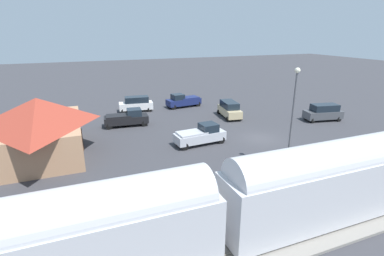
{
  "coord_description": "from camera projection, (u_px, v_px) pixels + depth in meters",
  "views": [
    {
      "loc": [
        -25.69,
        18.42,
        11.43
      ],
      "look_at": [
        3.5,
        6.77,
        1.0
      ],
      "focal_mm": 27.37,
      "sensor_mm": 36.0,
      "label": 1
    }
  ],
  "objects": [
    {
      "name": "ground_plane",
      "position": [
        260.0,
        139.0,
        32.72
      ],
      "size": [
        200.0,
        200.0,
        0.0
      ],
      "primitive_type": "plane",
      "color": "#38383D"
    },
    {
      "name": "railway_track",
      "position": [
        375.0,
        202.0,
        20.36
      ],
      "size": [
        4.8,
        70.0,
        0.3
      ],
      "color": "gray",
      "rests_on": "ground"
    },
    {
      "name": "platform",
      "position": [
        330.0,
        177.0,
        23.86
      ],
      "size": [
        3.2,
        46.0,
        0.3
      ],
      "color": "#A8A399",
      "rests_on": "ground"
    },
    {
      "name": "passenger_train",
      "position": [
        33.0,
        248.0,
        12.14
      ],
      "size": [
        2.93,
        51.25,
        4.98
      ],
      "color": "silver",
      "rests_on": "railway_track"
    },
    {
      "name": "station_building",
      "position": [
        40.0,
        126.0,
        27.59
      ],
      "size": [
        11.58,
        7.81,
        5.63
      ],
      "color": "tan",
      "rests_on": "ground"
    },
    {
      "name": "pedestrian_on_platform",
      "position": [
        378.0,
        153.0,
        25.67
      ],
      "size": [
        0.36,
        0.36,
        1.71
      ],
      "color": "#23284C",
      "rests_on": "platform"
    },
    {
      "name": "suv_tan",
      "position": [
        229.0,
        109.0,
        40.52
      ],
      "size": [
        5.14,
        2.96,
        2.22
      ],
      "color": "#C6B284",
      "rests_on": "ground"
    },
    {
      "name": "suv_charcoal",
      "position": [
        323.0,
        112.0,
        39.0
      ],
      "size": [
        2.84,
        5.18,
        2.22
      ],
      "color": "#47494F",
      "rests_on": "ground"
    },
    {
      "name": "pickup_black",
      "position": [
        127.0,
        118.0,
        36.83
      ],
      "size": [
        2.45,
        5.56,
        2.14
      ],
      "color": "black",
      "rests_on": "ground"
    },
    {
      "name": "pickup_navy",
      "position": [
        183.0,
        101.0,
        46.07
      ],
      "size": [
        2.58,
        5.59,
        2.14
      ],
      "color": "navy",
      "rests_on": "ground"
    },
    {
      "name": "suv_white",
      "position": [
        136.0,
        104.0,
        43.59
      ],
      "size": [
        2.54,
        5.1,
        2.22
      ],
      "color": "white",
      "rests_on": "ground"
    },
    {
      "name": "pickup_silver",
      "position": [
        201.0,
        135.0,
        30.87
      ],
      "size": [
        2.36,
        5.53,
        2.14
      ],
      "color": "silver",
      "rests_on": "ground"
    },
    {
      "name": "light_pole_near_platform",
      "position": [
        293.0,
        109.0,
        23.94
      ],
      "size": [
        0.44,
        0.44,
        8.72
      ],
      "color": "#515156",
      "rests_on": "ground"
    }
  ]
}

